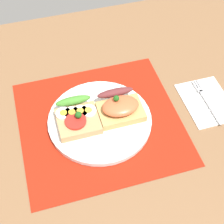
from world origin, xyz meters
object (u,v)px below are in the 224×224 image
sandwich_salmon (120,107)px  napkin (207,101)px  sandwich_egg_tomato (77,117)px  fork (206,100)px  plate (100,120)px

sandwich_salmon → napkin: sandwich_salmon is taller
sandwich_egg_tomato → fork: size_ratio=0.69×
plate → napkin: plate is taller
sandwich_egg_tomato → fork: 32.39cm
plate → sandwich_salmon: 5.74cm
plate → sandwich_egg_tomato: 5.61cm
sandwich_egg_tomato → sandwich_salmon: sandwich_salmon is taller
plate → sandwich_salmon: size_ratio=2.32×
plate → fork: plate is taller
fork → sandwich_egg_tomato: bearing=176.3°
napkin → sandwich_egg_tomato: bearing=176.2°
napkin → fork: bearing=159.3°
plate → napkin: 27.35cm
sandwich_egg_tomato → napkin: bearing=-3.8°
sandwich_egg_tomato → sandwich_salmon: (10.23, -0.27, 0.56)cm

